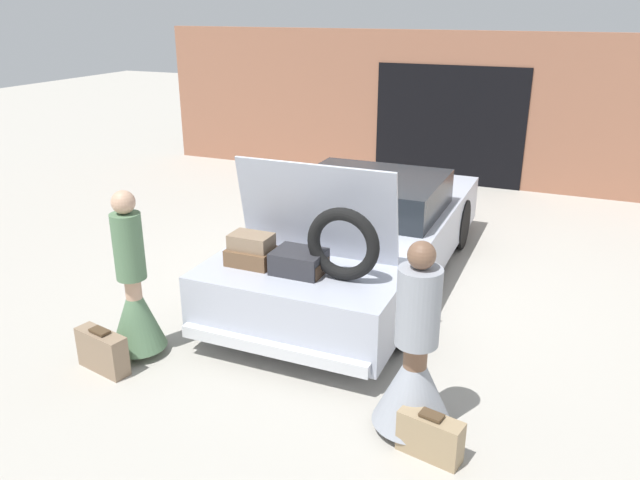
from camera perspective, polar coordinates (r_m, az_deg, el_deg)
ground_plane at (r=7.93m, az=3.76°, el=-3.31°), size 40.00×40.00×0.00m
garage_wall_back at (r=12.12m, az=11.83°, el=11.59°), size 12.00×0.14×2.80m
car at (r=7.71m, az=3.84°, el=0.59°), size 2.03×4.92×1.80m
person_left at (r=6.24m, az=-16.61°, el=-5.07°), size 0.54×0.54×1.67m
person_right at (r=5.02m, az=8.65°, el=-11.40°), size 0.64×0.64×1.63m
suitcase_beside_left_person at (r=6.25m, az=-19.27°, el=-9.56°), size 0.58×0.29×0.42m
suitcase_beside_right_person at (r=5.00m, az=10.03°, el=-17.24°), size 0.52×0.27×0.38m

